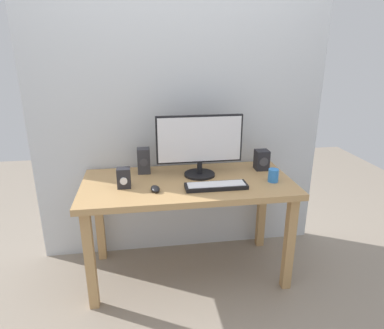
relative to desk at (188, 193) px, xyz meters
name	(u,v)px	position (x,y,z in m)	size (l,w,h in m)	color
ground_plane	(188,271)	(0.00, 0.00, -0.65)	(6.00, 6.00, 0.00)	gray
wall_back	(180,64)	(0.00, 0.38, 0.85)	(2.23, 0.04, 3.00)	silver
desk	(188,193)	(0.00, 0.00, 0.00)	(1.45, 0.69, 0.74)	tan
monitor	(200,144)	(0.10, 0.11, 0.33)	(0.61, 0.22, 0.44)	black
keyboard_primary	(216,186)	(0.17, -0.15, 0.11)	(0.41, 0.12, 0.03)	black
mouse	(155,189)	(-0.23, -0.14, 0.11)	(0.06, 0.10, 0.03)	black
speaker_right	(262,160)	(0.58, 0.15, 0.17)	(0.10, 0.10, 0.15)	#232328
speaker_left	(144,161)	(-0.29, 0.21, 0.18)	(0.09, 0.09, 0.19)	#333338
audio_controller	(124,178)	(-0.43, -0.05, 0.16)	(0.09, 0.08, 0.13)	#232328
coffee_mug	(273,175)	(0.58, -0.10, 0.14)	(0.07, 0.07, 0.09)	#337FD8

